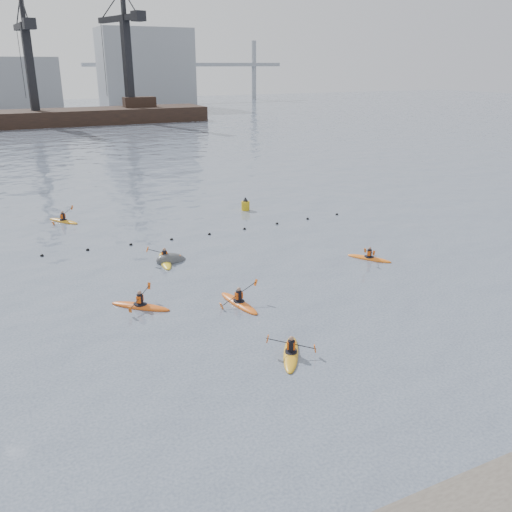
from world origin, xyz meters
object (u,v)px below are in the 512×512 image
at_px(kayaker_0, 239,302).
at_px(kayaker_4, 369,258).
at_px(kayaker_1, 291,353).
at_px(nav_buoy, 245,206).
at_px(kayaker_3, 165,260).
at_px(kayaker_2, 140,306).
at_px(kayaker_5, 63,221).
at_px(mooring_buoy, 172,261).

bearing_deg(kayaker_0, kayaker_4, 5.75).
bearing_deg(kayaker_1, nav_buoy, 100.90).
height_order(kayaker_3, nav_buoy, nav_buoy).
relative_size(kayaker_2, kayaker_4, 1.04).
height_order(kayaker_2, nav_buoy, nav_buoy).
distance_m(kayaker_2, kayaker_4, 15.70).
relative_size(kayaker_0, kayaker_4, 1.23).
bearing_deg(kayaker_5, kayaker_2, -119.94).
distance_m(kayaker_1, mooring_buoy, 14.20).
xyz_separation_m(kayaker_5, nav_buoy, (15.10, -3.22, 0.31)).
xyz_separation_m(kayaker_0, kayaker_3, (-1.61, 8.23, -0.00)).
xyz_separation_m(kayaker_0, kayaker_5, (-6.25, 21.19, -0.01)).
bearing_deg(mooring_buoy, kayaker_0, -81.86).
bearing_deg(nav_buoy, mooring_buoy, -135.66).
distance_m(kayaker_0, mooring_buoy, 8.26).
relative_size(mooring_buoy, nav_buoy, 1.59).
height_order(kayaker_1, kayaker_3, kayaker_3).
relative_size(kayaker_0, kayaker_1, 1.12).
distance_m(kayaker_1, kayaker_5, 27.85).
xyz_separation_m(kayaker_1, kayaker_3, (-1.44, 14.22, 0.00)).
xyz_separation_m(kayaker_1, nav_buoy, (9.02, 23.96, 0.31)).
height_order(kayaker_0, kayaker_5, kayaker_0).
height_order(kayaker_5, nav_buoy, nav_buoy).
bearing_deg(kayaker_2, mooring_buoy, 11.70).
height_order(mooring_buoy, nav_buoy, nav_buoy).
bearing_deg(kayaker_0, kayaker_3, 92.84).
relative_size(kayaker_3, nav_buoy, 2.56).
distance_m(kayaker_2, kayaker_5, 19.29).
height_order(kayaker_2, kayaker_3, kayaker_3).
xyz_separation_m(kayaker_2, kayaker_5, (-1.35, 19.24, -0.01)).
bearing_deg(kayaker_1, kayaker_3, 127.31).
xyz_separation_m(kayaker_4, kayaker_5, (-17.03, 18.51, 0.01)).
xyz_separation_m(kayaker_0, nav_buoy, (8.85, 17.97, 0.30)).
bearing_deg(kayaker_3, mooring_buoy, 2.91).
bearing_deg(kayaker_5, nav_buoy, -45.99).
distance_m(kayaker_1, nav_buoy, 25.60).
relative_size(kayaker_5, nav_buoy, 2.27).
height_order(kayaker_0, kayaker_1, kayaker_0).
xyz_separation_m(kayaker_0, kayaker_2, (-4.90, 1.95, -0.00)).
xyz_separation_m(kayaker_2, nav_buoy, (13.76, 16.02, 0.30)).
bearing_deg(kayaker_1, kayaker_0, 119.93).
bearing_deg(nav_buoy, kayaker_5, 167.97).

